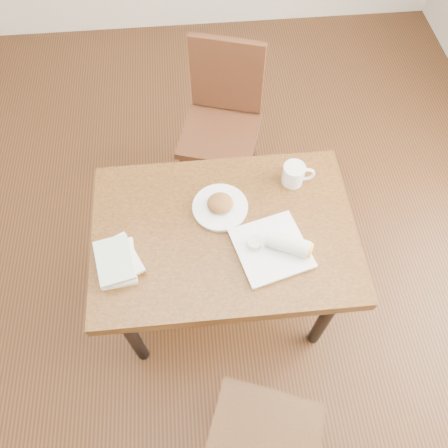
{
  "coord_description": "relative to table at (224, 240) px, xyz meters",
  "views": [
    {
      "loc": [
        -0.09,
        -0.92,
        2.34
      ],
      "look_at": [
        0.0,
        0.0,
        0.8
      ],
      "focal_mm": 35.0,
      "sensor_mm": 36.0,
      "label": 1
    }
  ],
  "objects": [
    {
      "name": "ground",
      "position": [
        0.0,
        0.0,
        -0.66
      ],
      "size": [
        4.0,
        5.0,
        0.01
      ],
      "primitive_type": "cube",
      "color": "#472814",
      "rests_on": "ground"
    },
    {
      "name": "coffee_mug",
      "position": [
        0.33,
        0.23,
        0.14
      ],
      "size": [
        0.15,
        0.1,
        0.1
      ],
      "color": "white",
      "rests_on": "table"
    },
    {
      "name": "room_walls",
      "position": [
        0.0,
        0.0,
        0.97
      ],
      "size": [
        4.02,
        5.02,
        2.8
      ],
      "color": "beige",
      "rests_on": "ground"
    },
    {
      "name": "plate_burrito",
      "position": [
        0.2,
        -0.12,
        0.12
      ],
      "size": [
        0.34,
        0.34,
        0.09
      ],
      "color": "white",
      "rests_on": "table"
    },
    {
      "name": "table",
      "position": [
        0.0,
        0.0,
        0.0
      ],
      "size": [
        1.11,
        0.77,
        0.75
      ],
      "color": "brown",
      "rests_on": "ground"
    },
    {
      "name": "chair_far",
      "position": [
        0.08,
        0.87,
        -0.11
      ],
      "size": [
        0.53,
        0.53,
        0.95
      ],
      "color": "#4D2616",
      "rests_on": "ground"
    },
    {
      "name": "plate_scone",
      "position": [
        -0.01,
        0.11,
        0.11
      ],
      "size": [
        0.24,
        0.24,
        0.08
      ],
      "color": "white",
      "rests_on": "table"
    },
    {
      "name": "book_stack",
      "position": [
        -0.44,
        -0.12,
        0.12
      ],
      "size": [
        0.21,
        0.25,
        0.05
      ],
      "color": "white",
      "rests_on": "table"
    }
  ]
}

